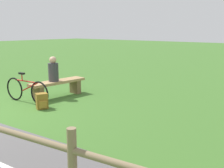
{
  "coord_description": "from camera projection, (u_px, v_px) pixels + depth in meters",
  "views": [
    {
      "loc": [
        3.05,
        6.8,
        2.08
      ],
      "look_at": [
        -1.59,
        2.93,
        0.84
      ],
      "focal_mm": 42.59,
      "sensor_mm": 36.0,
      "label": 1
    }
  ],
  "objects": [
    {
      "name": "bench",
      "position": [
        58.0,
        86.0,
        8.3
      ],
      "size": [
        1.87,
        0.57,
        0.52
      ],
      "rotation": [
        0.0,
        0.0,
        -0.06
      ],
      "color": "#A88456",
      "rests_on": "ground_plane"
    },
    {
      "name": "bicycle",
      "position": [
        27.0,
        90.0,
        7.63
      ],
      "size": [
        0.26,
        1.75,
        0.87
      ],
      "rotation": [
        0.0,
        0.0,
        1.7
      ],
      "color": "black",
      "rests_on": "ground_plane"
    },
    {
      "name": "fence_roadside",
      "position": [
        6.0,
        162.0,
        2.71
      ],
      "size": [
        2.53,
        15.63,
        1.29
      ],
      "rotation": [
        0.0,
        0.0,
        1.73
      ],
      "color": "#847051",
      "rests_on": "ground_plane"
    },
    {
      "name": "person_seated",
      "position": [
        53.0,
        70.0,
        8.1
      ],
      "size": [
        0.33,
        0.33,
        0.76
      ],
      "rotation": [
        0.0,
        0.0,
        -0.06
      ],
      "color": "#38383D",
      "rests_on": "bench"
    },
    {
      "name": "backpack",
      "position": [
        42.0,
        101.0,
        7.08
      ],
      "size": [
        0.36,
        0.35,
        0.42
      ],
      "rotation": [
        0.0,
        0.0,
        5.86
      ],
      "color": "olive",
      "rests_on": "ground_plane"
    }
  ]
}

